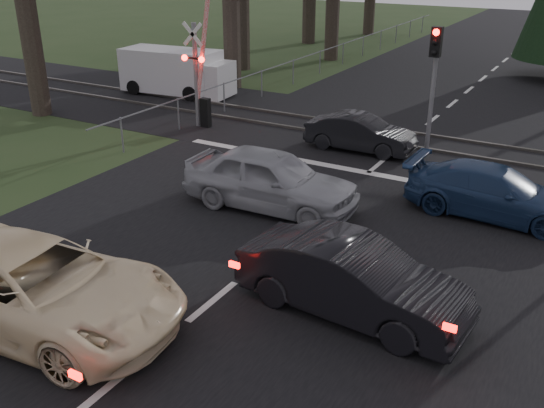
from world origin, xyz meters
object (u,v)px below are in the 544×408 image
Objects in this scene: dark_hatchback at (352,279)px; blue_sedan at (494,192)px; crossing_signal at (201,72)px; cream_coupe at (35,286)px; dark_car_far at (360,133)px; traffic_signal_center at (434,70)px; silver_car at (271,179)px; white_van at (179,72)px.

blue_sedan is (1.38, 5.87, -0.08)m from dark_hatchback.
crossing_signal is 13.00m from cream_coupe.
crossing_signal is 6.39m from dark_car_far.
dark_car_far is at bearing -11.65° from cream_coupe.
dark_car_far is at bearing -164.00° from traffic_signal_center.
traffic_signal_center is 3.08m from dark_car_far.
crossing_signal is 1.70× the size of traffic_signal_center.
traffic_signal_center is at bearing -22.25° from silver_car.
white_van reaches higher than silver_car.
white_van reaches higher than cream_coupe.
crossing_signal is at bearing 46.71° from silver_car.
silver_car is at bearing -110.33° from traffic_signal_center.
crossing_signal is 1.58× the size of blue_sedan.
crossing_signal is 1.24× the size of cream_coupe.
dark_hatchback reaches higher than dark_car_far.
blue_sedan is at bearing -40.20° from cream_coupe.
blue_sedan is (2.87, -3.80, -2.16)m from traffic_signal_center.
dark_car_far is (-3.55, 9.09, -0.12)m from dark_hatchback.
crossing_signal is 1.32× the size of white_van.
silver_car reaches higher than dark_hatchback.
silver_car reaches higher than dark_car_far.
traffic_signal_center is 0.73× the size of cream_coupe.
silver_car is (-3.77, 3.51, 0.07)m from dark_hatchback.
blue_sedan is (5.15, 2.36, -0.15)m from silver_car.
crossing_signal is at bearing -48.52° from white_van.
dark_car_far is (6.21, 0.30, -1.46)m from crossing_signal.
white_van is (-15.16, 6.66, 0.37)m from blue_sedan.
traffic_signal_center reaches higher than dark_hatchback.
dark_hatchback is at bearing -47.76° from white_van.
blue_sedan is at bearing -14.64° from crossing_signal.
cream_coupe is at bearing -65.70° from white_van.
white_van reaches higher than dark_hatchback.
cream_coupe is 1.21× the size of silver_car.
silver_car is at bearing 176.97° from dark_car_far.
silver_car is at bearing -41.38° from crossing_signal.
white_van is at bearing 70.63° from dark_car_far.
white_van is at bearing 166.90° from traffic_signal_center.
crossing_signal is at bearing 16.74° from cream_coupe.
blue_sedan is (6.18, 9.03, -0.14)m from cream_coupe.
traffic_signal_center reaches higher than blue_sedan.
traffic_signal_center is 0.88× the size of silver_car.
dark_car_far is (1.25, 12.24, -0.18)m from cream_coupe.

